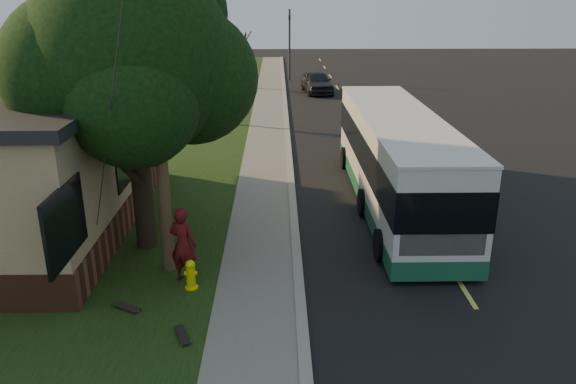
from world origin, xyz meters
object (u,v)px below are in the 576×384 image
at_px(fire_hydrant, 191,274).
at_px(dumpster, 65,158).
at_px(skateboard_main, 182,335).
at_px(skateboard_spare, 126,307).
at_px(bare_tree_far, 243,61).
at_px(utility_pole, 156,92).
at_px(skateboarder, 183,245).
at_px(leafy_tree, 133,60).
at_px(transit_bus, 396,158).
at_px(distant_car, 317,82).
at_px(bare_tree_near, 221,84).
at_px(traffic_signal, 289,40).

xyz_separation_m(fire_hydrant, dumpster, (-6.27, 9.38, 0.19)).
distance_m(skateboard_main, skateboard_spare, 1.81).
bearing_deg(bare_tree_far, dumpster, -105.88).
xyz_separation_m(utility_pole, skateboarder, (0.50, -0.60, -3.59)).
relative_size(utility_pole, skateboard_main, 11.92).
distance_m(utility_pole, leafy_tree, 1.94).
xyz_separation_m(skateboard_spare, dumpster, (-4.93, 10.31, 0.50)).
distance_m(skateboard_main, dumpster, 13.09).
relative_size(transit_bus, dumpster, 7.03).
xyz_separation_m(bare_tree_far, skateboarder, (0.20, -29.61, -0.96)).
height_order(dumpster, distant_car, distant_car).
bearing_deg(dumpster, bare_tree_near, 58.09).
relative_size(traffic_signal, dumpster, 3.39).
bearing_deg(fire_hydrant, skateboard_main, -87.20).
relative_size(bare_tree_near, skateboard_main, 5.66).
relative_size(bare_tree_near, distant_car, 0.95).
distance_m(bare_tree_near, skateboard_spare, 19.04).
bearing_deg(transit_bus, leafy_tree, -158.06).
relative_size(leafy_tree, skateboard_spare, 10.36).
xyz_separation_m(transit_bus, skateboard_spare, (-7.34, -6.63, -1.52)).
distance_m(skateboard_main, distant_car, 30.36).
relative_size(bare_tree_far, skateboard_spare, 5.35).
distance_m(utility_pole, skateboard_main, 5.49).
bearing_deg(fire_hydrant, bare_tree_far, 90.76).
relative_size(traffic_signal, skateboard_spare, 7.30).
xyz_separation_m(traffic_signal, skateboarder, (-3.30, -33.61, -2.12)).
distance_m(utility_pole, skateboard_spare, 4.94).
height_order(transit_bus, skateboard_main, transit_bus).
xyz_separation_m(fire_hydrant, skateboarder, (-0.20, 0.39, 0.61)).
height_order(bare_tree_far, transit_bus, bare_tree_far).
distance_m(fire_hydrant, leafy_tree, 5.65).
relative_size(transit_bus, skateboard_main, 14.98).
xyz_separation_m(bare_tree_near, transit_bus, (6.91, -12.30, -0.51)).
bearing_deg(transit_bus, fire_hydrant, -136.51).
height_order(skateboard_spare, dumpster, dumpster).
height_order(skateboarder, skateboard_main, skateboarder).
distance_m(leafy_tree, skateboard_main, 7.09).
height_order(transit_bus, dumpster, transit_bus).
bearing_deg(skateboard_main, dumpster, 119.14).
bearing_deg(bare_tree_far, bare_tree_near, -92.39).
height_order(leafy_tree, bare_tree_far, leafy_tree).
xyz_separation_m(skateboarder, dumpster, (-6.06, 8.99, -0.42)).
distance_m(bare_tree_far, transit_bus, 25.13).
xyz_separation_m(bare_tree_far, traffic_signal, (3.50, 4.00, 1.16)).
xyz_separation_m(utility_pole, bare_tree_near, (-0.19, 17.01, -2.48)).
distance_m(transit_bus, skateboard_spare, 10.01).
bearing_deg(skateboard_spare, skateboarder, 49.53).
bearing_deg(leafy_tree, skateboard_spare, -86.20).
distance_m(bare_tree_near, skateboard_main, 20.17).
height_order(utility_pole, dumpster, utility_pole).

